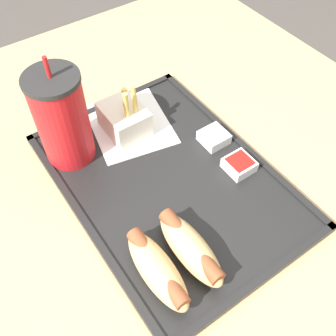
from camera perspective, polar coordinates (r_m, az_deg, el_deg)
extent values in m
plane|color=#4C4742|center=(1.36, -0.03, -22.41)|extent=(8.00, 8.00, 0.00)
cube|color=tan|center=(1.00, -0.04, -16.36)|extent=(1.14, 1.04, 0.76)
cube|color=black|center=(0.68, 0.00, -1.85)|extent=(0.46, 0.32, 0.01)
cube|color=black|center=(0.74, 10.02, 4.07)|extent=(0.46, 0.01, 0.00)
cube|color=black|center=(0.63, -11.79, -7.92)|extent=(0.46, 0.01, 0.00)
cube|color=black|center=(0.59, 12.94, -15.73)|extent=(0.01, 0.32, 0.00)
cube|color=black|center=(0.80, -9.25, 8.99)|extent=(0.01, 0.32, 0.00)
cube|color=white|center=(0.76, -5.54, 6.39)|extent=(0.19, 0.17, 0.00)
cylinder|color=red|center=(0.67, -15.05, 6.68)|extent=(0.09, 0.09, 0.16)
cylinder|color=#262626|center=(0.62, -16.68, 12.25)|extent=(0.09, 0.09, 0.01)
cylinder|color=red|center=(0.61, -17.15, 13.81)|extent=(0.01, 0.01, 0.03)
ellipsoid|color=#DBB270|center=(0.56, -1.56, -14.56)|extent=(0.14, 0.05, 0.05)
cylinder|color=brown|center=(0.55, -1.58, -14.11)|extent=(0.13, 0.02, 0.02)
ellipsoid|color=#DBB270|center=(0.58, 3.26, -11.57)|extent=(0.14, 0.05, 0.05)
cylinder|color=brown|center=(0.57, 3.31, -11.08)|extent=(0.13, 0.02, 0.02)
cube|color=silver|center=(0.73, -6.38, 6.96)|extent=(0.09, 0.07, 0.06)
cylinder|color=#EACC60|center=(0.71, -5.93, 7.33)|extent=(0.02, 0.02, 0.06)
cylinder|color=#EACC60|center=(0.72, -6.18, 9.25)|extent=(0.01, 0.01, 0.07)
cylinder|color=#EACC60|center=(0.70, -4.78, 8.90)|extent=(0.02, 0.02, 0.08)
cylinder|color=#EACC60|center=(0.69, -5.96, 8.09)|extent=(0.02, 0.02, 0.09)
cube|color=silver|center=(0.73, 6.67, 4.43)|extent=(0.05, 0.05, 0.02)
cube|color=white|center=(0.72, 6.74, 4.96)|extent=(0.04, 0.04, 0.00)
cube|color=silver|center=(0.69, 10.29, 0.44)|extent=(0.05, 0.05, 0.02)
cube|color=#B21914|center=(0.68, 10.40, 0.95)|extent=(0.04, 0.04, 0.00)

